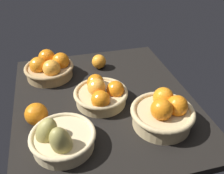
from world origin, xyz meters
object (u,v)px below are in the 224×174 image
object	(u,v)px
basket_center	(101,94)
loose_orange_front_gap	(99,62)
basket_far_left_pears	(61,139)
loose_orange_back_gap	(36,114)
basket_near_left	(163,113)
basket_far_right	(49,67)

from	to	relation	value
basket_center	loose_orange_front_gap	xyz separation A→B (cm)	(27.62, -5.01, -0.77)
basket_far_left_pears	loose_orange_back_gap	world-z (taller)	basket_far_left_pears
basket_far_left_pears	loose_orange_back_gap	bearing A→B (deg)	27.71
basket_center	loose_orange_front_gap	size ratio (longest dim) A/B	3.13
basket_near_left	basket_center	xyz separation A→B (cm)	(17.86, 18.58, -0.80)
basket_near_left	basket_far_right	xyz separation A→B (cm)	(43.76, 37.34, -0.45)
basket_far_right	basket_near_left	bearing A→B (deg)	-139.53
basket_far_left_pears	loose_orange_front_gap	distance (cm)	52.93
basket_near_left	basket_center	world-z (taller)	basket_near_left
basket_far_left_pears	loose_orange_front_gap	bearing A→B (deg)	-25.46
basket_near_left	basket_far_right	distance (cm)	57.53
basket_far_left_pears	loose_orange_back_gap	size ratio (longest dim) A/B	2.60
basket_near_left	basket_far_right	world-z (taller)	basket_near_left
basket_far_left_pears	loose_orange_back_gap	xyz separation A→B (cm)	(14.11, 7.41, 0.13)
basket_center	loose_orange_back_gap	xyz separation A→B (cm)	(-6.06, 25.16, -0.10)
basket_center	loose_orange_back_gap	bearing A→B (deg)	103.54
basket_far_right	basket_far_left_pears	size ratio (longest dim) A/B	1.05
basket_near_left	loose_orange_front_gap	distance (cm)	47.49
basket_far_left_pears	basket_far_right	bearing A→B (deg)	1.25
loose_orange_back_gap	loose_orange_front_gap	bearing A→B (deg)	-41.86
basket_near_left	loose_orange_back_gap	size ratio (longest dim) A/B	2.75
basket_far_right	loose_orange_back_gap	bearing A→B (deg)	168.67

